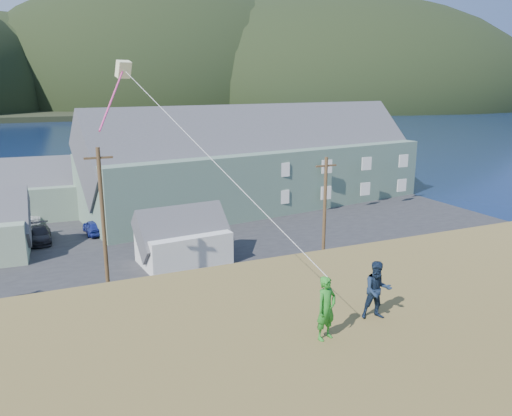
{
  "coord_description": "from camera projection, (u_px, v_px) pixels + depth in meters",
  "views": [
    {
      "loc": [
        -5.92,
        -27.71,
        13.2
      ],
      "look_at": [
        1.26,
        -11.45,
        8.8
      ],
      "focal_mm": 35.0,
      "sensor_mm": 36.0,
      "label": 1
    }
  ],
  "objects": [
    {
      "name": "wharf",
      "position": [
        40.0,
        188.0,
        63.16
      ],
      "size": [
        26.0,
        14.0,
        0.9
      ],
      "primitive_type": "cube",
      "color": "gray",
      "rests_on": "ground"
    },
    {
      "name": "parked_cars",
      "position": [
        7.0,
        227.0,
        44.8
      ],
      "size": [
        23.82,
        12.9,
        1.57
      ],
      "color": "maroon",
      "rests_on": "waterfront_lot"
    },
    {
      "name": "kite_rig",
      "position": [
        124.0,
        76.0,
        16.35
      ],
      "size": [
        2.18,
        4.35,
        10.0
      ],
      "color": "#F5F6BB",
      "rests_on": "ground"
    },
    {
      "name": "lodge",
      "position": [
        262.0,
        160.0,
        54.75
      ],
      "size": [
        39.48,
        16.53,
        13.47
      ],
      "rotation": [
        0.0,
        0.0,
        0.16
      ],
      "color": "slate",
      "rests_on": "waterfront_lot"
    },
    {
      "name": "far_hills",
      "position": [
        109.0,
        104.0,
        291.66
      ],
      "size": [
        760.0,
        265.0,
        143.0
      ],
      "color": "black",
      "rests_on": "ground"
    },
    {
      "name": "shed_palegreen_far",
      "position": [
        43.0,
        190.0,
        50.61
      ],
      "size": [
        11.36,
        6.89,
        7.44
      ],
      "rotation": [
        0.0,
        0.0,
        -0.05
      ],
      "color": "slate",
      "rests_on": "waterfront_lot"
    },
    {
      "name": "grass_strip",
      "position": [
        169.0,
        323.0,
        28.31
      ],
      "size": [
        110.0,
        8.0,
        0.1
      ],
      "primitive_type": "cube",
      "color": "#4C3D19",
      "rests_on": "ground"
    },
    {
      "name": "utility_poles",
      "position": [
        111.0,
        234.0,
        29.39
      ],
      "size": [
        27.75,
        0.24,
        9.67
      ],
      "color": "#47331E",
      "rests_on": "waterfront_lot"
    },
    {
      "name": "kite_flyer_navy",
      "position": [
        377.0,
        290.0,
        13.02
      ],
      "size": [
        0.91,
        0.8,
        1.57
      ],
      "primitive_type": "imported",
      "rotation": [
        0.0,
        0.0,
        -0.31
      ],
      "color": "#142239",
      "rests_on": "hillside"
    },
    {
      "name": "kite_flyer_green",
      "position": [
        326.0,
        308.0,
        11.96
      ],
      "size": [
        0.66,
        0.52,
        1.59
      ],
      "primitive_type": "imported",
      "rotation": [
        0.0,
        0.0,
        0.28
      ],
      "color": "#237E22",
      "rests_on": "hillside"
    },
    {
      "name": "shed_white",
      "position": [
        183.0,
        238.0,
        37.3
      ],
      "size": [
        7.11,
        5.07,
        5.32
      ],
      "rotation": [
        0.0,
        0.0,
        0.1
      ],
      "color": "silver",
      "rests_on": "waterfront_lot"
    },
    {
      "name": "far_shore",
      "position": [
        42.0,
        104.0,
        322.9
      ],
      "size": [
        900.0,
        320.0,
        2.0
      ],
      "primitive_type": "cube",
      "color": "black",
      "rests_on": "ground"
    },
    {
      "name": "ground",
      "position": [
        160.0,
        310.0,
        30.1
      ],
      "size": [
        900.0,
        900.0,
        0.0
      ],
      "primitive_type": "plane",
      "color": "#0A1638",
      "rests_on": "ground"
    },
    {
      "name": "waterfront_lot",
      "position": [
        117.0,
        234.0,
        45.18
      ],
      "size": [
        72.0,
        36.0,
        0.12
      ],
      "primitive_type": "cube",
      "color": "#28282B",
      "rests_on": "ground"
    }
  ]
}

